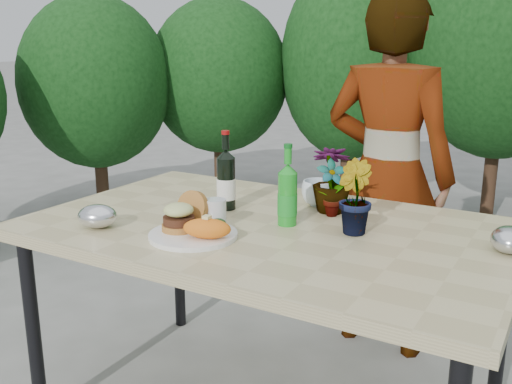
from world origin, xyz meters
The scene contains 17 objects.
patio_table centered at (0.00, 0.00, 0.69)m, with size 1.60×1.00×0.75m.
shrub_hedge centered at (0.16, 1.75, 1.15)m, with size 6.80×5.18×2.36m.
dinner_plate centered at (-0.14, -0.24, 0.76)m, with size 0.28×0.28×0.01m, color white.
burger_stack centered at (-0.19, -0.22, 0.81)m, with size 0.11×0.16×0.11m.
sweet_potato centered at (-0.07, -0.26, 0.80)m, with size 0.15×0.08×0.06m, color orange.
grilled_veg centered at (-0.12, -0.14, 0.78)m, with size 0.08×0.05×0.03m.
wine_bottle centered at (-0.22, 0.08, 0.86)m, with size 0.07×0.07×0.29m.
sparkling_water centered at (0.06, 0.03, 0.85)m, with size 0.07×0.07×0.28m.
plastic_cup centered at (-0.13, -0.11, 0.80)m, with size 0.07×0.07×0.10m, color silver.
seedling_left centered at (0.15, 0.19, 0.85)m, with size 0.11×0.07×0.20m, color #28501B.
seedling_mid centered at (0.28, 0.06, 0.87)m, with size 0.13×0.10×0.24m, color #27541D.
seedling_right centered at (0.13, 0.24, 0.87)m, with size 0.14×0.14×0.24m, color #286021.
blue_bowl centered at (0.05, 0.30, 0.80)m, with size 0.12×0.12×0.10m, color white.
foil_packet_left centered at (-0.47, -0.32, 0.79)m, with size 0.13×0.11×0.08m, color silver.
foil_packet_right centered at (0.74, 0.12, 0.79)m, with size 0.13×0.11×0.08m, color #B0B3B8.
person centered at (0.18, 0.76, 0.79)m, with size 0.57×0.38×1.58m, color #8F6147.
terracotta_pot centered at (-1.33, 2.08, 0.07)m, with size 0.17×0.17×0.14m.
Camera 1 is at (0.89, -1.61, 1.34)m, focal length 40.00 mm.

